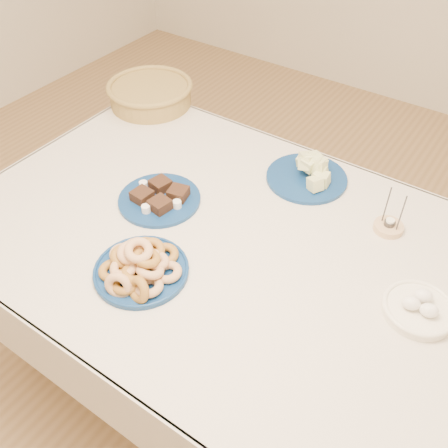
{
  "coord_description": "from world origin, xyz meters",
  "views": [
    {
      "loc": [
        0.58,
        -0.89,
        1.8
      ],
      "look_at": [
        0.0,
        -0.05,
        0.85
      ],
      "focal_mm": 40.0,
      "sensor_mm": 36.0,
      "label": 1
    }
  ],
  "objects_px": {
    "dining_table": "(233,263)",
    "candle_holder": "(389,226)",
    "melon_plate": "(310,173)",
    "egg_bowl": "(419,308)",
    "wicker_basket": "(150,93)",
    "brownie_plate": "(160,198)",
    "donut_platter": "(140,267)"
  },
  "relations": [
    {
      "from": "candle_holder",
      "to": "melon_plate",
      "type": "bearing_deg",
      "value": 164.87
    },
    {
      "from": "dining_table",
      "to": "egg_bowl",
      "type": "bearing_deg",
      "value": 4.56
    },
    {
      "from": "dining_table",
      "to": "candle_holder",
      "type": "height_order",
      "value": "candle_holder"
    },
    {
      "from": "dining_table",
      "to": "candle_holder",
      "type": "bearing_deg",
      "value": 39.5
    },
    {
      "from": "melon_plate",
      "to": "egg_bowl",
      "type": "relative_size",
      "value": 1.52
    },
    {
      "from": "donut_platter",
      "to": "egg_bowl",
      "type": "relative_size",
      "value": 1.34
    },
    {
      "from": "melon_plate",
      "to": "wicker_basket",
      "type": "height_order",
      "value": "melon_plate"
    },
    {
      "from": "brownie_plate",
      "to": "candle_holder",
      "type": "relative_size",
      "value": 1.99
    },
    {
      "from": "wicker_basket",
      "to": "egg_bowl",
      "type": "bearing_deg",
      "value": -18.63
    },
    {
      "from": "dining_table",
      "to": "candle_holder",
      "type": "xyz_separation_m",
      "value": [
        0.36,
        0.3,
        0.12
      ]
    },
    {
      "from": "donut_platter",
      "to": "wicker_basket",
      "type": "bearing_deg",
      "value": 128.92
    },
    {
      "from": "melon_plate",
      "to": "donut_platter",
      "type": "bearing_deg",
      "value": -106.18
    },
    {
      "from": "wicker_basket",
      "to": "candle_holder",
      "type": "xyz_separation_m",
      "value": [
        1.09,
        -0.17,
        -0.04
      ]
    },
    {
      "from": "egg_bowl",
      "to": "wicker_basket",
      "type": "bearing_deg",
      "value": 161.37
    },
    {
      "from": "dining_table",
      "to": "brownie_plate",
      "type": "distance_m",
      "value": 0.32
    },
    {
      "from": "dining_table",
      "to": "melon_plate",
      "type": "relative_size",
      "value": 4.8
    },
    {
      "from": "donut_platter",
      "to": "candle_holder",
      "type": "relative_size",
      "value": 2.1
    },
    {
      "from": "melon_plate",
      "to": "brownie_plate",
      "type": "bearing_deg",
      "value": -132.69
    },
    {
      "from": "brownie_plate",
      "to": "egg_bowl",
      "type": "xyz_separation_m",
      "value": [
        0.84,
        0.03,
        0.01
      ]
    },
    {
      "from": "egg_bowl",
      "to": "melon_plate",
      "type": "bearing_deg",
      "value": 145.08
    },
    {
      "from": "melon_plate",
      "to": "egg_bowl",
      "type": "distance_m",
      "value": 0.6
    },
    {
      "from": "donut_platter",
      "to": "melon_plate",
      "type": "distance_m",
      "value": 0.67
    },
    {
      "from": "brownie_plate",
      "to": "egg_bowl",
      "type": "bearing_deg",
      "value": 2.34
    },
    {
      "from": "brownie_plate",
      "to": "wicker_basket",
      "type": "relative_size",
      "value": 0.67
    },
    {
      "from": "candle_holder",
      "to": "donut_platter",
      "type": "bearing_deg",
      "value": -131.58
    },
    {
      "from": "brownie_plate",
      "to": "egg_bowl",
      "type": "distance_m",
      "value": 0.84
    },
    {
      "from": "melon_plate",
      "to": "wicker_basket",
      "type": "relative_size",
      "value": 0.8
    },
    {
      "from": "dining_table",
      "to": "wicker_basket",
      "type": "height_order",
      "value": "wicker_basket"
    },
    {
      "from": "melon_plate",
      "to": "brownie_plate",
      "type": "distance_m",
      "value": 0.51
    },
    {
      "from": "donut_platter",
      "to": "melon_plate",
      "type": "bearing_deg",
      "value": 73.82
    },
    {
      "from": "egg_bowl",
      "to": "donut_platter",
      "type": "bearing_deg",
      "value": -155.72
    },
    {
      "from": "dining_table",
      "to": "brownie_plate",
      "type": "bearing_deg",
      "value": 178.22
    }
  ]
}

